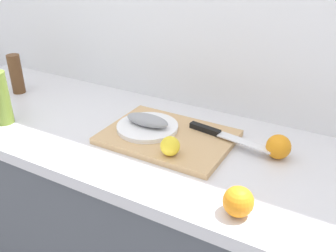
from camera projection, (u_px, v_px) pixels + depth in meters
back_wall at (184, 11)px, 1.35m from camera, size 3.20×0.05×2.50m
kitchen_counter at (142, 234)px, 1.46m from camera, size 2.00×0.60×0.90m
cutting_board at (168, 137)px, 1.22m from camera, size 0.41×0.29×0.02m
white_plate at (147, 127)px, 1.24m from camera, size 0.20×0.20×0.01m
fish_fillet at (147, 120)px, 1.23m from camera, size 0.15×0.07×0.04m
chef_knife at (219, 134)px, 1.20m from camera, size 0.29×0.07×0.02m
lemon_0 at (170, 146)px, 1.09m from camera, size 0.06×0.06×0.06m
olive_oil_bottle at (0, 96)px, 1.29m from camera, size 0.06×0.06×0.25m
orange_1 at (278, 147)px, 1.11m from camera, size 0.07×0.07×0.07m
orange_2 at (238, 202)px, 0.88m from camera, size 0.08×0.08×0.08m
pepper_mill at (16, 74)px, 1.55m from camera, size 0.05×0.05×0.16m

